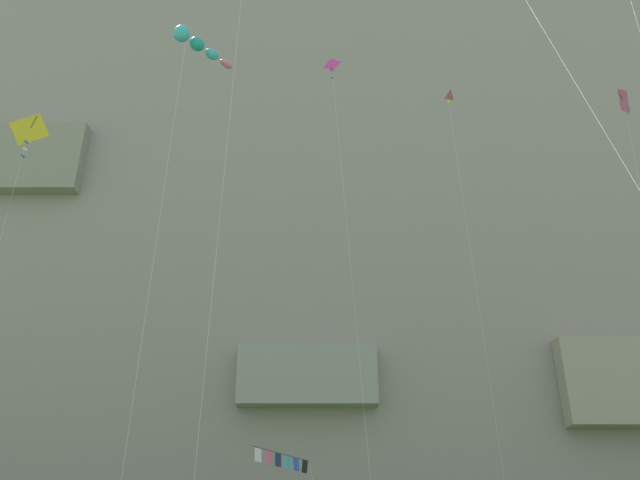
# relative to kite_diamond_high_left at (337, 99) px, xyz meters

# --- Properties ---
(cliff_face) EXTENTS (180.00, 26.50, 81.14)m
(cliff_face) POSITION_rel_kite_diamond_high_left_xyz_m (-2.12, 36.47, 12.15)
(cliff_face) COLOR gray
(cliff_face) RESTS_ON ground
(kite_diamond_high_left) EXTENTS (2.50, 2.52, 32.16)m
(kite_diamond_high_left) POSITION_rel_kite_diamond_high_left_xyz_m (0.00, 0.00, 0.00)
(kite_diamond_high_left) COLOR #CC3399
(kite_diamond_high_left) RESTS_ON ground
(kite_delta_mid_right) EXTENTS (0.93, 4.40, 33.01)m
(kite_delta_mid_right) POSITION_rel_kite_diamond_high_left_xyz_m (8.58, 5.60, 0.92)
(kite_delta_mid_right) COLOR pink
(kite_delta_mid_right) RESTS_ON ground
(kite_banner_upper_left) EXTENTS (3.88, 5.26, 6.40)m
(kite_banner_upper_left) POSITION_rel_kite_diamond_high_left_xyz_m (-2.77, -0.11, -22.42)
(kite_banner_upper_left) COLOR black
(kite_banner_upper_left) RESTS_ON ground
(kite_windsock_near_cliff) EXTENTS (3.10, 6.33, 26.97)m
(kite_windsock_near_cliff) POSITION_rel_kite_diamond_high_left_xyz_m (-7.63, -7.18, -1.94)
(kite_windsock_near_cliff) COLOR #38B2D1
(kite_windsock_near_cliff) RESTS_ON ground
(kite_diamond_mid_left) EXTENTS (3.35, 3.02, 35.24)m
(kite_diamond_mid_left) POSITION_rel_kite_diamond_high_left_xyz_m (22.96, 7.47, 4.65)
(kite_diamond_mid_left) COLOR pink
(kite_diamond_mid_left) RESTS_ON ground
(kite_diamond_high_center) EXTENTS (2.43, 4.69, 28.79)m
(kite_diamond_high_center) POSITION_rel_kite_diamond_high_left_xyz_m (-20.43, 2.02, -1.34)
(kite_diamond_high_center) COLOR yellow
(kite_diamond_high_center) RESTS_ON ground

